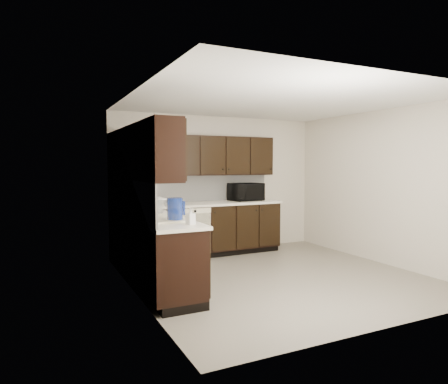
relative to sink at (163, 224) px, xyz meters
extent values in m
plane|color=gray|center=(1.68, 0.01, -0.88)|extent=(4.00, 4.00, 0.00)
plane|color=white|center=(1.68, 0.01, 1.62)|extent=(4.00, 4.00, 0.00)
cube|color=beige|center=(1.68, 2.01, 0.37)|extent=(4.00, 0.02, 2.50)
cube|color=beige|center=(-0.32, 0.01, 0.37)|extent=(0.02, 4.00, 2.50)
cube|color=beige|center=(3.68, 0.01, 0.37)|extent=(0.02, 4.00, 2.50)
cube|color=beige|center=(1.68, -1.99, 0.37)|extent=(4.00, 0.02, 2.50)
cube|color=black|center=(1.18, 1.71, -0.43)|extent=(3.00, 0.60, 0.90)
cube|color=black|center=(-0.02, 0.31, -0.43)|extent=(0.60, 2.20, 0.90)
cube|color=black|center=(1.18, 1.74, -0.83)|extent=(3.00, 0.54, 0.10)
cube|color=black|center=(0.01, 0.31, -0.83)|extent=(0.54, 2.20, 0.10)
cube|color=white|center=(1.18, 1.71, 0.04)|extent=(3.03, 0.63, 0.04)
cube|color=white|center=(-0.02, 0.31, 0.04)|extent=(0.63, 2.23, 0.04)
cube|color=silver|center=(1.18, 2.00, 0.30)|extent=(3.00, 0.02, 0.48)
cube|color=silver|center=(-0.31, 0.61, 0.30)|extent=(0.02, 2.80, 0.48)
cube|color=black|center=(1.18, 1.85, 0.89)|extent=(3.00, 0.33, 0.70)
cube|color=black|center=(-0.15, 0.45, 0.89)|extent=(0.33, 2.47, 0.70)
cube|color=#F6EFC9|center=(0.98, 1.42, -0.38)|extent=(0.58, 0.02, 0.78)
cube|color=#F6EFC9|center=(0.98, 1.42, -0.04)|extent=(0.58, 0.03, 0.08)
cylinder|color=black|center=(0.98, 1.40, -0.04)|extent=(0.04, 0.02, 0.04)
cube|color=#F6EFC9|center=(0.00, 0.01, 0.06)|extent=(0.54, 0.82, 0.03)
cube|color=#F6EFC9|center=(0.00, -0.19, -0.02)|extent=(0.42, 0.34, 0.16)
cube|color=#F6EFC9|center=(0.00, 0.21, -0.02)|extent=(0.42, 0.34, 0.16)
cylinder|color=silver|center=(-0.22, 0.01, 0.19)|extent=(0.03, 0.03, 0.26)
cylinder|color=silver|center=(-0.17, 0.01, 0.31)|extent=(0.14, 0.02, 0.02)
cylinder|color=#B2B2B7|center=(0.00, -0.19, 0.01)|extent=(0.20, 0.20, 0.10)
imported|color=black|center=(2.14, 1.76, 0.22)|extent=(0.62, 0.45, 0.33)
imported|color=gray|center=(0.15, -0.54, 0.15)|extent=(0.11, 0.11, 0.19)
imported|color=gray|center=(-0.09, 0.90, 0.18)|extent=(0.10, 0.10, 0.24)
cube|color=#B1B1B3|center=(-0.07, 1.68, 0.17)|extent=(0.35, 0.27, 0.22)
cube|color=white|center=(0.00, 0.81, 0.15)|extent=(0.59, 0.52, 0.19)
cylinder|color=navy|center=(0.07, -0.24, 0.20)|extent=(0.20, 0.20, 0.28)
cylinder|color=#0C887C|center=(0.20, 1.36, 0.17)|extent=(0.13, 0.13, 0.23)
cylinder|color=white|center=(0.07, 1.36, 0.21)|extent=(0.17, 0.17, 0.30)
camera|label=1|loc=(-1.45, -4.74, 0.74)|focal=32.00mm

